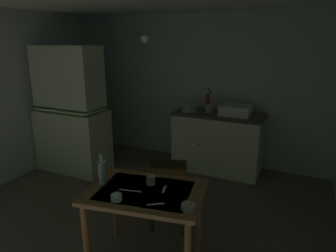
% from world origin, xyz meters
% --- Properties ---
extents(ground_plane, '(5.31, 5.31, 0.00)m').
position_xyz_m(ground_plane, '(0.00, 0.00, 0.00)').
color(ground_plane, brown).
extents(wall_back, '(4.41, 0.10, 2.41)m').
position_xyz_m(wall_back, '(0.00, 1.86, 1.21)').
color(wall_back, silver).
rests_on(wall_back, ground).
extents(wall_left, '(0.10, 3.72, 2.41)m').
position_xyz_m(wall_left, '(-2.21, 0.00, 1.21)').
color(wall_left, silver).
rests_on(wall_left, ground).
extents(hutch_cabinet, '(1.10, 0.55, 1.92)m').
position_xyz_m(hutch_cabinet, '(-1.59, 0.56, 0.90)').
color(hutch_cabinet, beige).
rests_on(hutch_cabinet, ground).
extents(counter_cabinet, '(1.36, 0.64, 0.92)m').
position_xyz_m(counter_cabinet, '(0.48, 1.49, 0.46)').
color(counter_cabinet, beige).
rests_on(counter_cabinet, ground).
extents(sink_basin, '(0.44, 0.34, 0.15)m').
position_xyz_m(sink_basin, '(0.72, 1.49, 1.00)').
color(sink_basin, white).
rests_on(sink_basin, counter_cabinet).
extents(hand_pump, '(0.05, 0.27, 0.39)m').
position_xyz_m(hand_pump, '(0.28, 1.53, 1.09)').
color(hand_pump, maroon).
rests_on(hand_pump, counter_cabinet).
extents(mixing_bowl_counter, '(0.24, 0.24, 0.09)m').
position_xyz_m(mixing_bowl_counter, '(0.01, 1.44, 0.96)').
color(mixing_bowl_counter, '#ADD1C1').
rests_on(mixing_bowl_counter, counter_cabinet).
extents(stoneware_crock, '(0.11, 0.11, 0.13)m').
position_xyz_m(stoneware_crock, '(0.31, 1.50, 0.98)').
color(stoneware_crock, beige).
rests_on(stoneware_crock, counter_cabinet).
extents(dining_table, '(1.10, 0.85, 0.75)m').
position_xyz_m(dining_table, '(0.47, -0.82, 0.64)').
color(dining_table, brown).
rests_on(dining_table, ground).
extents(chair_far_side, '(0.49, 0.49, 0.86)m').
position_xyz_m(chair_far_side, '(0.43, -0.24, 0.46)').
color(chair_far_side, '#3C2814').
rests_on(chair_far_side, ground).
extents(serving_bowl_wide, '(0.11, 0.11, 0.04)m').
position_xyz_m(serving_bowl_wide, '(0.92, -0.95, 0.77)').
color(serving_bowl_wide, tan).
rests_on(serving_bowl_wide, dining_table).
extents(teacup_mint, '(0.09, 0.09, 0.06)m').
position_xyz_m(teacup_mint, '(0.34, -1.07, 0.78)').
color(teacup_mint, white).
rests_on(teacup_mint, dining_table).
extents(mug_tall, '(0.08, 0.08, 0.08)m').
position_xyz_m(mug_tall, '(0.46, -0.70, 0.79)').
color(mug_tall, tan).
rests_on(mug_tall, dining_table).
extents(glass_bottle, '(0.07, 0.07, 0.28)m').
position_xyz_m(glass_bottle, '(0.06, -0.87, 0.87)').
color(glass_bottle, '#B7BCC1').
rests_on(glass_bottle, dining_table).
extents(table_knife, '(0.20, 0.06, 0.00)m').
position_xyz_m(table_knife, '(0.36, -0.89, 0.76)').
color(table_knife, silver).
rests_on(table_knife, dining_table).
extents(teaspoon_near_bowl, '(0.13, 0.10, 0.00)m').
position_xyz_m(teaspoon_near_bowl, '(0.66, -0.99, 0.76)').
color(teaspoon_near_bowl, beige).
rests_on(teaspoon_near_bowl, dining_table).
extents(teaspoon_by_cup, '(0.05, 0.13, 0.00)m').
position_xyz_m(teaspoon_by_cup, '(0.61, -0.74, 0.76)').
color(teaspoon_by_cup, beige).
rests_on(teaspoon_by_cup, dining_table).
extents(pendant_bulb, '(0.08, 0.08, 0.08)m').
position_xyz_m(pendant_bulb, '(0.06, -0.04, 2.01)').
color(pendant_bulb, '#F9EFCC').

